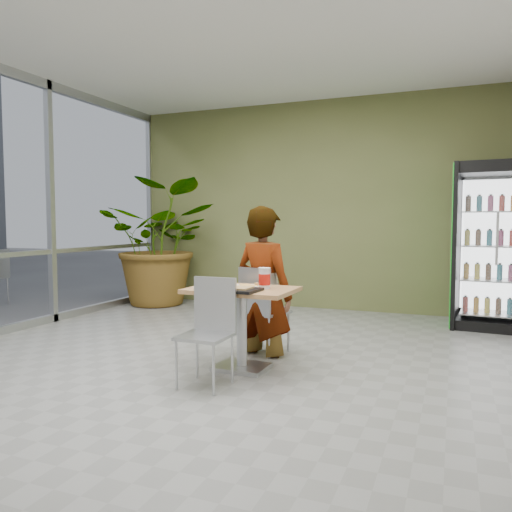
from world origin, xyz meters
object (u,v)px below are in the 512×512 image
object	(u,v)px
dining_table	(242,311)
seated_woman	(264,295)
chair_far	(260,304)
soda_cup	(264,279)
potted_plant	(162,243)
beverage_fridge	(494,246)
cafeteria_tray	(235,290)
chair_near	(210,322)

from	to	relation	value
dining_table	seated_woman	bearing A→B (deg)	90.39
chair_far	soda_cup	distance (m)	0.64
soda_cup	potted_plant	size ratio (longest dim) A/B	0.09
soda_cup	beverage_fridge	xyz separation A→B (m)	(2.05, 2.75, 0.20)
dining_table	cafeteria_tray	bearing A→B (deg)	-83.61
chair_far	potted_plant	bearing A→B (deg)	-24.67
dining_table	chair_near	size ratio (longest dim) A/B	1.09
dining_table	chair_near	distance (m)	0.48
chair_far	cafeteria_tray	bearing A→B (deg)	110.66
dining_table	chair_far	size ratio (longest dim) A/B	1.08
seated_woman	soda_cup	distance (m)	0.63
chair_near	dining_table	bearing A→B (deg)	80.53
chair_far	beverage_fridge	distance (m)	3.25
chair_far	soda_cup	bearing A→B (deg)	131.72
dining_table	beverage_fridge	distance (m)	3.62
cafeteria_tray	beverage_fridge	xyz separation A→B (m)	(2.23, 3.00, 0.28)
chair_far	dining_table	bearing A→B (deg)	109.76
dining_table	chair_near	world-z (taller)	chair_near
seated_woman	chair_far	bearing A→B (deg)	72.72
dining_table	potted_plant	bearing A→B (deg)	133.06
dining_table	beverage_fridge	world-z (taller)	beverage_fridge
dining_table	beverage_fridge	bearing A→B (deg)	51.11
seated_woman	soda_cup	world-z (taller)	seated_woman
cafeteria_tray	potted_plant	xyz separation A→B (m)	(-2.65, 3.03, 0.24)
dining_table	potted_plant	world-z (taller)	potted_plant
chair_near	cafeteria_tray	size ratio (longest dim) A/B	2.07
chair_far	soda_cup	xyz separation A→B (m)	(0.24, -0.50, 0.32)
beverage_fridge	potted_plant	size ratio (longest dim) A/B	1.04
dining_table	cafeteria_tray	xyz separation A→B (m)	(0.02, -0.21, 0.23)
chair_far	seated_woman	world-z (taller)	seated_woman
chair_far	potted_plant	size ratio (longest dim) A/B	0.44
seated_woman	cafeteria_tray	distance (m)	0.81
seated_woman	potted_plant	size ratio (longest dim) A/B	0.90
seated_woman	potted_plant	xyz separation A→B (m)	(-2.62, 2.23, 0.40)
dining_table	beverage_fridge	size ratio (longest dim) A/B	0.46
chair_far	beverage_fridge	world-z (taller)	beverage_fridge
chair_far	potted_plant	distance (m)	3.49
chair_near	beverage_fridge	size ratio (longest dim) A/B	0.42
chair_near	potted_plant	bearing A→B (deg)	128.87
dining_table	chair_far	bearing A→B (deg)	93.24
cafeteria_tray	potted_plant	bearing A→B (deg)	131.23
seated_woman	beverage_fridge	bearing A→B (deg)	-119.03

